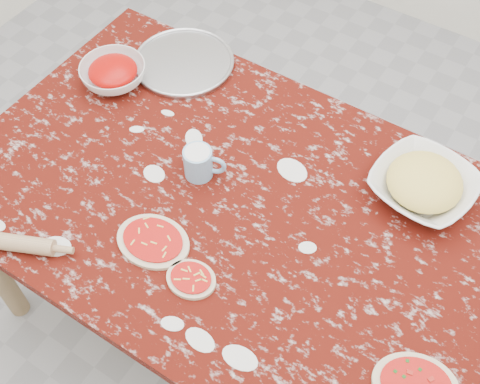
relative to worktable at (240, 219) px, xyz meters
name	(u,v)px	position (x,y,z in m)	size (l,w,h in m)	color
ground	(240,317)	(0.00, 0.00, -0.67)	(4.00, 4.00, 0.00)	gray
worktable	(240,219)	(0.00, 0.00, 0.00)	(1.60, 1.00, 0.75)	#420C06
pizza_tray	(184,63)	(-0.46, 0.37, 0.09)	(0.32, 0.32, 0.01)	#B2B2B7
sauce_bowl	(113,74)	(-0.60, 0.18, 0.12)	(0.21, 0.21, 0.07)	white
cheese_bowl	(423,186)	(0.40, 0.30, 0.12)	(0.28, 0.28, 0.07)	white
flour_mug	(199,163)	(-0.15, 0.02, 0.13)	(0.12, 0.08, 0.09)	#80B1D8
pizza_left	(153,241)	(-0.12, -0.23, 0.09)	(0.22, 0.18, 0.02)	beige
pizza_mid	(191,279)	(0.03, -0.27, 0.09)	(0.14, 0.12, 0.02)	beige
pizza_right	(415,384)	(0.61, -0.21, 0.09)	(0.24, 0.21, 0.02)	beige
rolling_pin	(12,242)	(-0.42, -0.44, 0.11)	(0.05, 0.05, 0.23)	tan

